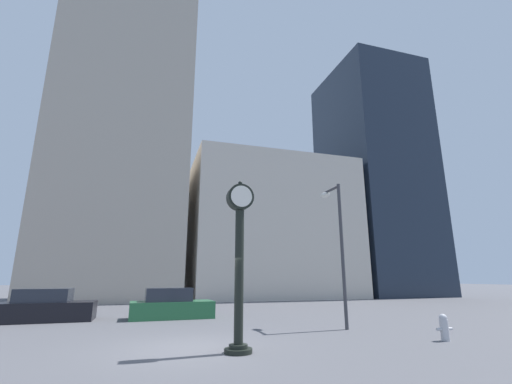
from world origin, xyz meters
TOP-DOWN VIEW (x-y plane):
  - ground_plane at (0.00, 0.00)m, footprint 200.00×200.00m
  - building_tall_tower at (-4.45, 24.00)m, footprint 11.99×12.00m
  - building_storefront_row at (10.72, 24.00)m, footprint 16.51×12.00m
  - building_glass_modern at (24.53, 24.00)m, footprint 9.85×12.00m
  - street_clock at (1.20, -1.04)m, footprint 0.77×0.76m
  - car_black at (-5.67, 8.20)m, footprint 4.08×1.94m
  - car_green at (-0.06, 7.70)m, footprint 4.09×1.92m
  - fire_hydrant_near at (7.96, -1.21)m, footprint 0.59×0.26m
  - street_lamp_right at (6.28, 2.27)m, footprint 0.36×1.57m

SIDE VIEW (x-z plane):
  - ground_plane at x=0.00m, z-range 0.00..0.00m
  - fire_hydrant_near at x=7.96m, z-range 0.01..0.82m
  - car_green at x=-0.06m, z-range -0.12..1.34m
  - car_black at x=-5.67m, z-range -0.12..1.35m
  - street_clock at x=1.20m, z-range 0.23..5.00m
  - street_lamp_right at x=6.28m, z-range 1.01..6.87m
  - building_storefront_row at x=10.72m, z-range 0.00..13.90m
  - building_glass_modern at x=24.53m, z-range 0.00..27.88m
  - building_tall_tower at x=-4.45m, z-range 0.00..31.63m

